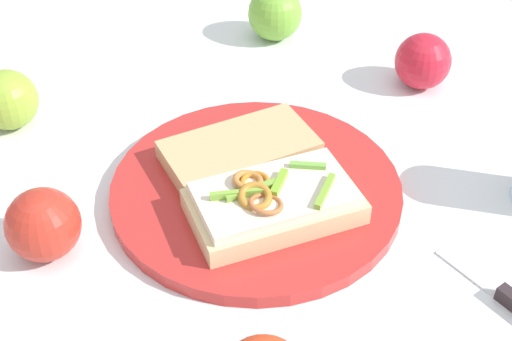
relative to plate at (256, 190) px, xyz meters
The scene contains 9 objects.
ground_plane 0.01m from the plate, ahead, with size 2.00×2.00×0.00m, color silver.
plate is the anchor object (origin of this frame).
sandwich 0.06m from the plate, 155.05° to the left, with size 0.16×0.20×0.05m.
bread_slice_side 0.05m from the plate, 23.87° to the right, with size 0.17×0.09×0.02m, color tan.
apple_1 0.31m from the plate, 90.44° to the right, with size 0.07×0.07×0.07m, color red.
apple_2 0.23m from the plate, 66.52° to the left, with size 0.07×0.07×0.07m, color red.
apple_3 0.35m from the plate, 49.92° to the right, with size 0.08×0.08×0.08m, color #70AF36.
apple_4 0.33m from the plate, 20.84° to the left, with size 0.07×0.07×0.07m, color #8CAF35.
knife 0.28m from the plate, 168.16° to the right, with size 0.13×0.03×0.02m.
Camera 1 is at (-0.41, 0.42, 0.53)m, focal length 50.43 mm.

